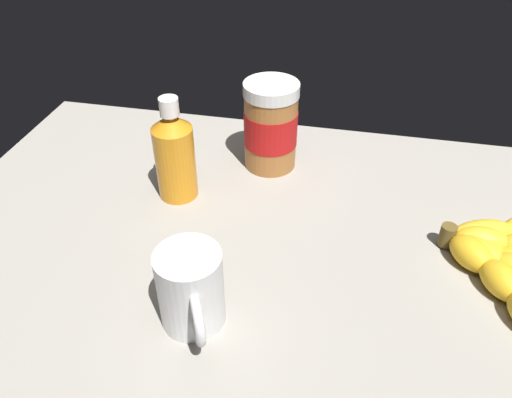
# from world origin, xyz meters

# --- Properties ---
(ground_plane) EXTENTS (0.90, 0.59, 0.05)m
(ground_plane) POSITION_xyz_m (0.00, 0.00, -0.02)
(ground_plane) COLOR gray
(peanut_butter_jar) EXTENTS (0.08, 0.08, 0.14)m
(peanut_butter_jar) POSITION_xyz_m (0.02, -0.16, 0.07)
(peanut_butter_jar) COLOR #9E602D
(peanut_butter_jar) RESTS_ON ground_plane
(honey_bottle) EXTENTS (0.06, 0.06, 0.15)m
(honey_bottle) POSITION_xyz_m (0.13, -0.06, 0.07)
(honey_bottle) COLOR orange
(honey_bottle) RESTS_ON ground_plane
(coffee_mug) EXTENTS (0.07, 0.10, 0.10)m
(coffee_mug) POSITION_xyz_m (0.04, 0.16, 0.05)
(coffee_mug) COLOR silver
(coffee_mug) RESTS_ON ground_plane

